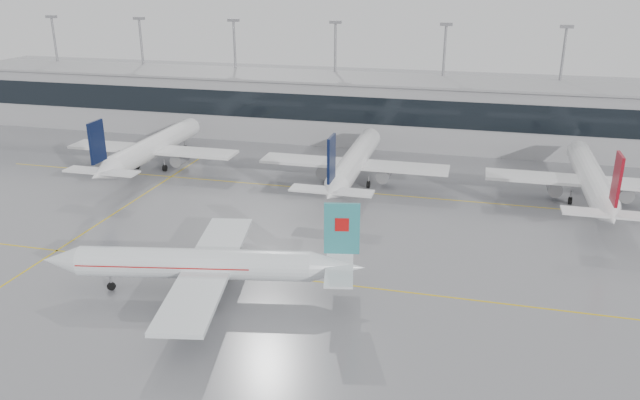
# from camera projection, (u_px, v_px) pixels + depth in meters

# --- Properties ---
(ground) EXTENTS (320.00, 320.00, 0.00)m
(ground) POSITION_uv_depth(u_px,v_px,m) (293.00, 279.00, 68.81)
(ground) COLOR gray
(ground) RESTS_ON ground
(taxi_line_main) EXTENTS (120.00, 0.25, 0.01)m
(taxi_line_main) POSITION_uv_depth(u_px,v_px,m) (293.00, 279.00, 68.81)
(taxi_line_main) COLOR gold
(taxi_line_main) RESTS_ON ground
(taxi_line_north) EXTENTS (120.00, 0.25, 0.01)m
(taxi_line_north) POSITION_uv_depth(u_px,v_px,m) (349.00, 191.00, 96.10)
(taxi_line_north) COLOR gold
(taxi_line_north) RESTS_ON ground
(taxi_line_cross) EXTENTS (0.25, 60.00, 0.01)m
(taxi_line_cross) POSITION_uv_depth(u_px,v_px,m) (123.00, 208.00, 89.39)
(taxi_line_cross) COLOR gold
(taxi_line_cross) RESTS_ON ground
(terminal) EXTENTS (180.00, 15.00, 12.00)m
(terminal) POSITION_uv_depth(u_px,v_px,m) (382.00, 111.00, 123.15)
(terminal) COLOR #949498
(terminal) RESTS_ON ground
(terminal_glass) EXTENTS (180.00, 0.20, 5.00)m
(terminal_glass) POSITION_uv_depth(u_px,v_px,m) (376.00, 111.00, 115.76)
(terminal_glass) COLOR black
(terminal_glass) RESTS_ON ground
(terminal_roof) EXTENTS (182.00, 16.00, 0.40)m
(terminal_roof) POSITION_uv_depth(u_px,v_px,m) (383.00, 79.00, 121.01)
(terminal_roof) COLOR gray
(terminal_roof) RESTS_ON ground
(light_masts) EXTENTS (156.40, 1.00, 22.60)m
(light_masts) POSITION_uv_depth(u_px,v_px,m) (388.00, 69.00, 126.07)
(light_masts) COLOR gray
(light_masts) RESTS_ON ground
(air_canada_jet) EXTENTS (33.81, 26.72, 10.38)m
(air_canada_jet) POSITION_uv_depth(u_px,v_px,m) (207.00, 265.00, 64.71)
(air_canada_jet) COLOR white
(air_canada_jet) RESTS_ON ground
(parked_jet_b) EXTENTS (29.64, 36.96, 11.72)m
(parked_jet_b) POSITION_uv_depth(u_px,v_px,m) (153.00, 147.00, 106.27)
(parked_jet_b) COLOR white
(parked_jet_b) RESTS_ON ground
(parked_jet_c) EXTENTS (29.64, 36.96, 11.72)m
(parked_jet_c) POSITION_uv_depth(u_px,v_px,m) (354.00, 162.00, 98.18)
(parked_jet_c) COLOR white
(parked_jet_c) RESTS_ON ground
(parked_jet_d) EXTENTS (29.64, 36.96, 11.72)m
(parked_jet_d) POSITION_uv_depth(u_px,v_px,m) (591.00, 179.00, 90.08)
(parked_jet_d) COLOR white
(parked_jet_d) RESTS_ON ground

